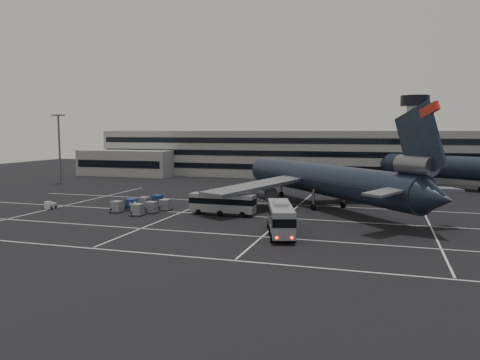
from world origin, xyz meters
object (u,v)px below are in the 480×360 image
at_px(bus_near, 281,217).
at_px(trijet_main, 324,179).
at_px(bus_far, 223,202).
at_px(tug_a, 50,205).
at_px(uld_cluster, 144,205).

bearing_deg(bus_near, trijet_main, 66.93).
height_order(bus_far, tug_a, bus_far).
bearing_deg(trijet_main, tug_a, 157.16).
distance_m(trijet_main, bus_near, 24.40).
height_order(bus_near, tug_a, bus_near).
relative_size(bus_near, tug_a, 5.58).
xyz_separation_m(trijet_main, bus_near, (-2.82, -24.07, -2.80)).
relative_size(trijet_main, uld_cluster, 3.45).
bearing_deg(bus_far, tug_a, 96.93).
relative_size(bus_far, tug_a, 4.78).
bearing_deg(tug_a, bus_far, -3.21).
relative_size(trijet_main, tug_a, 20.03).
bearing_deg(tug_a, bus_near, -19.80).
relative_size(bus_far, uld_cluster, 0.82).
bearing_deg(uld_cluster, trijet_main, 22.12).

